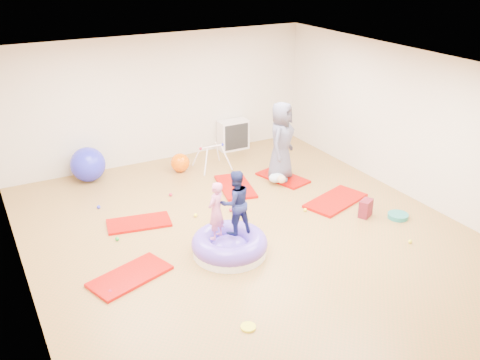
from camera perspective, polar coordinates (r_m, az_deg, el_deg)
room at (r=8.48m, az=0.96°, el=2.37°), size 7.01×8.01×2.81m
gym_mat_front_left at (r=8.16m, az=-11.64°, el=-10.02°), size 1.31×0.94×0.05m
gym_mat_mid_left at (r=9.57m, az=-10.73°, el=-4.52°), size 1.17×0.74×0.05m
gym_mat_center_back at (r=10.78m, az=-0.50°, el=-0.69°), size 0.85×1.31×0.05m
gym_mat_right at (r=10.35m, az=10.15°, el=-2.19°), size 1.41×1.01×0.05m
gym_mat_rear_right at (r=11.23m, az=4.58°, el=0.25°), size 0.81×1.20×0.05m
inflatable_cushion at (r=8.50m, az=-1.13°, el=-6.97°), size 1.21×1.21×0.38m
child_pink at (r=8.17m, az=-2.59°, el=-2.98°), size 0.41×0.37×0.94m
child_navy at (r=8.28m, az=-0.51°, el=-2.11°), size 0.53×0.41×1.06m
adult_caregiver at (r=10.86m, az=4.42°, el=4.17°), size 0.94×0.90×1.62m
infant at (r=10.88m, az=4.08°, el=0.24°), size 0.37×0.37×0.22m
ball_pit_balls at (r=9.39m, az=-3.69°, el=-4.65°), size 4.80×3.75×0.07m
exercise_ball_blue at (r=11.42m, az=-15.92°, el=1.61°), size 0.72×0.72×0.72m
exercise_ball_orange at (r=11.56m, az=-6.40°, el=1.85°), size 0.40×0.40×0.40m
infant_play_gym at (r=11.57m, az=-3.03°, el=2.83°), size 0.70×0.66×0.53m
cube_shelf at (r=12.73m, az=-0.71°, el=4.84°), size 0.71×0.35×0.71m
balance_disc at (r=10.01m, az=16.50°, el=-3.69°), size 0.36×0.36×0.08m
backpack at (r=9.87m, az=13.26°, el=-2.95°), size 0.32×0.28×0.32m
yellow_toy at (r=7.10m, az=0.88°, el=-15.42°), size 0.20×0.20×0.03m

